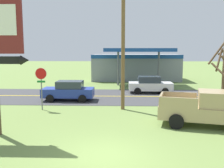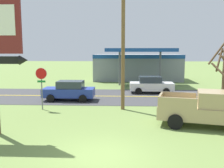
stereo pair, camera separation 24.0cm
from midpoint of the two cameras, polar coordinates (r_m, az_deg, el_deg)
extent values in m
plane|color=olive|center=(10.32, -1.55, -15.95)|extent=(180.00, 180.00, 0.00)
cube|color=#3D3D3F|center=(22.82, 0.91, -2.81)|extent=(140.00, 8.00, 0.02)
cube|color=gold|center=(22.82, 0.91, -2.77)|extent=(126.00, 0.20, 0.01)
cone|color=black|center=(12.50, -18.88, 5.15)|extent=(0.40, 0.44, 0.44)
cylinder|color=slate|center=(18.23, -15.25, -2.23)|extent=(0.08, 0.08, 2.20)
cylinder|color=red|center=(18.02, -15.43, 2.30)|extent=(0.76, 0.03, 0.76)
cylinder|color=white|center=(18.04, -15.42, 2.31)|extent=(0.80, 0.01, 0.80)
cube|color=#19722D|center=(18.07, -15.37, 0.56)|extent=(0.56, 0.03, 0.14)
cylinder|color=brown|center=(17.43, 2.93, 9.18)|extent=(0.26, 0.26, 9.22)
cylinder|color=brown|center=(17.34, 23.27, 6.70)|extent=(1.41, 0.79, 1.59)
cylinder|color=brown|center=(17.00, 23.57, 5.05)|extent=(0.69, 0.82, 1.43)
cylinder|color=brown|center=(16.40, 23.76, 2.62)|extent=(0.86, 1.08, 1.02)
cube|color=gray|center=(36.07, 5.93, 3.84)|extent=(12.00, 6.00, 3.60)
cube|color=#19478C|center=(32.96, 6.25, 6.18)|extent=(12.00, 0.12, 0.50)
cube|color=#19478C|center=(30.01, 6.61, 7.67)|extent=(8.00, 5.00, 0.40)
cylinder|color=slate|center=(30.01, 1.97, 3.70)|extent=(0.24, 0.24, 4.20)
cylinder|color=slate|center=(30.33, 11.09, 3.61)|extent=(0.24, 0.24, 4.20)
cube|color=tan|center=(14.73, 21.18, -6.13)|extent=(5.52, 3.17, 0.72)
cube|color=tan|center=(14.61, 23.09, -3.21)|extent=(2.28, 2.21, 0.84)
cube|color=tan|center=(15.45, 15.40, -2.84)|extent=(1.92, 0.59, 0.56)
cube|color=tan|center=(13.65, 15.18, -4.19)|extent=(1.92, 0.59, 0.56)
cube|color=tan|center=(14.60, 11.46, -3.31)|extent=(0.57, 1.85, 0.56)
cylinder|color=black|center=(15.72, 14.96, -6.38)|extent=(0.84, 0.47, 0.80)
cylinder|color=black|center=(13.82, 14.66, -8.29)|extent=(0.84, 0.47, 0.80)
cube|color=silver|center=(24.83, 9.22, -0.49)|extent=(4.20, 1.76, 0.72)
cube|color=#2D3842|center=(24.74, 8.90, 1.02)|extent=(2.10, 1.56, 0.60)
cylinder|color=black|center=(25.93, 11.85, -1.02)|extent=(0.64, 0.24, 0.64)
cylinder|color=black|center=(24.21, 12.49, -1.64)|extent=(0.64, 0.24, 0.64)
cylinder|color=black|center=(25.64, 6.09, -1.00)|extent=(0.64, 0.24, 0.64)
cylinder|color=black|center=(23.91, 6.33, -1.62)|extent=(0.64, 0.24, 0.64)
cube|color=#233893|center=(21.20, -9.44, -1.87)|extent=(4.20, 1.76, 0.72)
cube|color=#2D3842|center=(21.07, -9.08, -0.11)|extent=(2.10, 1.56, 0.60)
cylinder|color=black|center=(20.74, -13.46, -3.20)|extent=(0.64, 0.24, 0.64)
cylinder|color=black|center=(22.41, -12.21, -2.37)|extent=(0.64, 0.24, 0.64)
cylinder|color=black|center=(20.17, -6.33, -3.33)|extent=(0.64, 0.24, 0.64)
cylinder|color=black|center=(21.88, -5.60, -2.47)|extent=(0.64, 0.24, 0.64)
camera|label=1|loc=(0.12, -89.61, 0.05)|focal=40.27mm
camera|label=2|loc=(0.12, 90.39, -0.05)|focal=40.27mm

